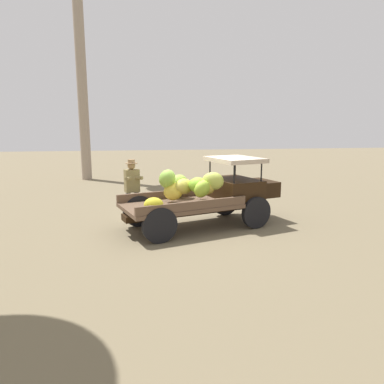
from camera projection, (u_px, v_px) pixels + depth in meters
ground_plane at (203, 224)px, 10.10m from camera, size 60.00×60.00×0.00m
truck at (210, 193)px, 9.83m from camera, size 4.66×2.82×1.87m
farmer at (132, 187)px, 10.15m from camera, size 0.55×0.51×1.82m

